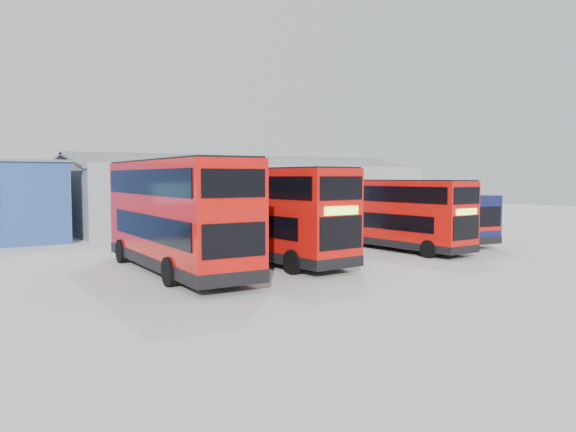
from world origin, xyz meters
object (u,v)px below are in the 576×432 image
(double_decker_right, at_px, (397,215))
(double_decker_centre, at_px, (267,215))
(single_decker_blue, at_px, (423,217))
(double_decker_left, at_px, (176,217))
(maintenance_shed, at_px, (248,194))

(double_decker_right, bearing_deg, double_decker_centre, 175.70)
(double_decker_right, xyz_separation_m, single_decker_blue, (4.88, 2.47, -0.45))
(double_decker_centre, distance_m, double_decker_right, 8.31)
(double_decker_left, bearing_deg, double_decker_right, -176.67)
(double_decker_left, relative_size, double_decker_centre, 1.07)
(single_decker_blue, bearing_deg, double_decker_left, 19.59)
(double_decker_left, xyz_separation_m, double_decker_centre, (4.91, 0.49, -0.15))
(single_decker_blue, bearing_deg, maintenance_shed, -67.54)
(double_decker_left, bearing_deg, single_decker_blue, -168.90)
(double_decker_left, distance_m, single_decker_blue, 18.27)
(double_decker_right, height_order, single_decker_blue, double_decker_right)
(double_decker_centre, bearing_deg, maintenance_shed, 59.79)
(maintenance_shed, bearing_deg, double_decker_centre, -117.99)
(double_decker_centre, distance_m, single_decker_blue, 13.34)
(maintenance_shed, height_order, double_decker_left, maintenance_shed)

